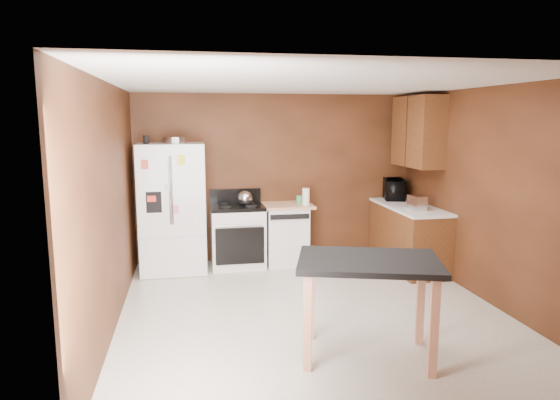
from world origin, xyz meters
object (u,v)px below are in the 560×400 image
object	(u,v)px
roasting_pan	(176,140)
paper_towel	(306,197)
pen_cup	(146,140)
dishwasher	(286,233)
green_canister	(300,199)
gas_range	(238,235)
kettle	(245,198)
island	(368,274)
toaster	(417,203)
refrigerator	(173,208)
microwave	(393,190)

from	to	relation	value
roasting_pan	paper_towel	size ratio (longest dim) A/B	1.44
pen_cup	dishwasher	distance (m)	2.40
green_canister	gas_range	bearing A→B (deg)	-177.47
kettle	paper_towel	bearing A→B (deg)	-5.26
roasting_pan	paper_towel	world-z (taller)	roasting_pan
paper_towel	island	bearing A→B (deg)	-92.42
pen_cup	kettle	xyz separation A→B (m)	(1.33, 0.16, -0.85)
toaster	dishwasher	size ratio (longest dim) A/B	0.30
kettle	refrigerator	xyz separation A→B (m)	(-1.02, -0.02, -0.11)
dishwasher	gas_range	bearing A→B (deg)	-178.06
island	gas_range	bearing A→B (deg)	105.91
paper_towel	dishwasher	bearing A→B (deg)	151.76
paper_towel	gas_range	xyz separation A→B (m)	(-0.99, 0.12, -0.55)
paper_towel	island	world-z (taller)	paper_towel
green_canister	refrigerator	bearing A→B (deg)	-176.84
kettle	gas_range	xyz separation A→B (m)	(-0.11, 0.04, -0.54)
pen_cup	paper_towel	xyz separation A→B (m)	(2.21, 0.08, -0.84)
paper_towel	gas_range	bearing A→B (deg)	173.06
kettle	toaster	world-z (taller)	kettle
pen_cup	paper_towel	size ratio (longest dim) A/B	0.46
roasting_pan	kettle	world-z (taller)	roasting_pan
refrigerator	dishwasher	distance (m)	1.69
roasting_pan	dishwasher	size ratio (longest dim) A/B	0.40
roasting_pan	gas_range	size ratio (longest dim) A/B	0.32
pen_cup	paper_towel	world-z (taller)	pen_cup
roasting_pan	refrigerator	world-z (taller)	roasting_pan
green_canister	gas_range	size ratio (longest dim) A/B	0.11
refrigerator	island	world-z (taller)	refrigerator
dishwasher	roasting_pan	bearing A→B (deg)	-175.36
pen_cup	gas_range	world-z (taller)	pen_cup
roasting_pan	dishwasher	bearing A→B (deg)	4.64
roasting_pan	refrigerator	distance (m)	0.95
roasting_pan	toaster	size ratio (longest dim) A/B	1.33
roasting_pan	dishwasher	world-z (taller)	roasting_pan
roasting_pan	dishwasher	xyz separation A→B (m)	(1.56, 0.13, -1.39)
green_canister	toaster	size ratio (longest dim) A/B	0.45
green_canister	roasting_pan	bearing A→B (deg)	-175.38
kettle	island	world-z (taller)	kettle
pen_cup	green_canister	size ratio (longest dim) A/B	0.94
green_canister	microwave	xyz separation A→B (m)	(1.51, 0.09, 0.10)
pen_cup	kettle	world-z (taller)	pen_cup
island	dishwasher	bearing A→B (deg)	92.73
paper_towel	dishwasher	distance (m)	0.64
kettle	toaster	bearing A→B (deg)	-18.47
microwave	dishwasher	distance (m)	1.83
green_canister	refrigerator	xyz separation A→B (m)	(-1.85, -0.10, -0.05)
paper_towel	toaster	bearing A→B (deg)	-25.90
pen_cup	microwave	distance (m)	3.76
kettle	toaster	xyz separation A→B (m)	(2.28, -0.76, -0.01)
paper_towel	island	xyz separation A→B (m)	(-0.12, -2.92, -0.24)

